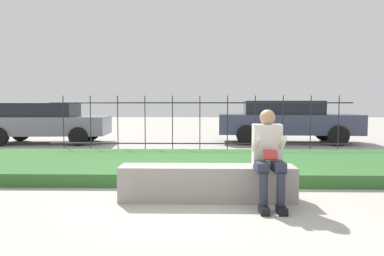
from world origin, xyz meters
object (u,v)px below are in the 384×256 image
Objects in this scene: stone_bench at (207,185)px; car_parked_left at (46,122)px; car_parked_right at (286,120)px; person_seated_reader at (268,153)px.

car_parked_left is (-5.34, 7.33, 0.51)m from stone_bench.
car_parked_left is at bearing -174.21° from car_parked_right.
car_parked_left is 0.87× the size of car_parked_right.
stone_bench is 8.18m from car_parked_right.
person_seated_reader reaches higher than stone_bench.
car_parked_right is (2.05, 7.92, 0.06)m from person_seated_reader.
car_parked_right reaches higher than person_seated_reader.
stone_bench is 0.60× the size of car_parked_left.
person_seated_reader is at bearing -18.72° from stone_bench.
stone_bench is at bearing -106.88° from car_parked_right.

